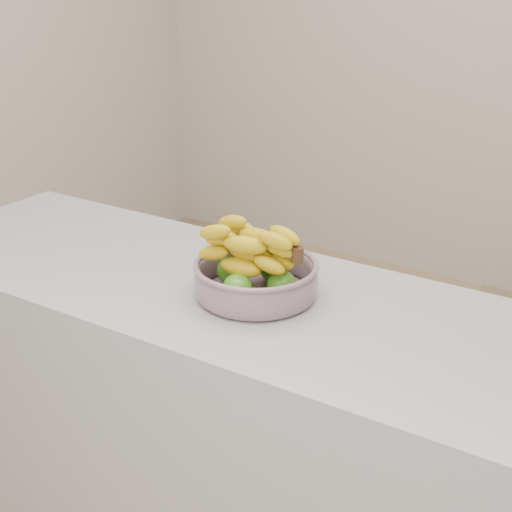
{
  "coord_description": "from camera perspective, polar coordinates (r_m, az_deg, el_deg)",
  "views": [
    {
      "loc": [
        0.8,
        -1.57,
        1.63
      ],
      "look_at": [
        0.01,
        -0.31,
        1.0
      ],
      "focal_mm": 50.0,
      "sensor_mm": 36.0,
      "label": 1
    }
  ],
  "objects": [
    {
      "name": "fruit_bowl",
      "position": [
        1.63,
        -0.03,
        -1.43
      ],
      "size": [
        0.29,
        0.29,
        0.17
      ],
      "rotation": [
        0.0,
        0.0,
        -0.06
      ],
      "color": "#8D98AA",
      "rests_on": "counter"
    },
    {
      "name": "counter",
      "position": [
        1.9,
        -0.33,
        -15.35
      ],
      "size": [
        2.0,
        0.6,
        0.9
      ],
      "primitive_type": "cube",
      "color": "#9B9CA3",
      "rests_on": "ground"
    }
  ]
}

